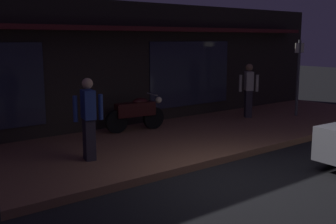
% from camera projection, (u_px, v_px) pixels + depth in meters
% --- Properties ---
extents(ground_plane, '(60.00, 60.00, 0.00)m').
position_uv_depth(ground_plane, '(240.00, 182.00, 7.64)').
color(ground_plane, black).
extents(sidewalk_slab, '(18.00, 4.00, 0.15)m').
position_uv_depth(sidewalk_slab, '(145.00, 146.00, 9.94)').
color(sidewalk_slab, brown).
rests_on(sidewalk_slab, ground_plane).
extents(storefront_building, '(18.00, 3.30, 3.60)m').
position_uv_depth(storefront_building, '(77.00, 66.00, 12.26)').
color(storefront_building, black).
rests_on(storefront_building, ground_plane).
extents(motorcycle, '(1.70, 0.55, 0.97)m').
position_uv_depth(motorcycle, '(136.00, 112.00, 11.17)').
color(motorcycle, black).
rests_on(motorcycle, sidewalk_slab).
extents(person_photographer, '(0.62, 0.42, 1.67)m').
position_uv_depth(person_photographer, '(88.00, 117.00, 8.40)').
color(person_photographer, '#28232D').
rests_on(person_photographer, sidewalk_slab).
extents(person_bystander, '(0.54, 0.44, 1.67)m').
position_uv_depth(person_bystander, '(249.00, 89.00, 13.05)').
color(person_bystander, '#28232D').
rests_on(person_bystander, sidewalk_slab).
extents(sign_post, '(0.44, 0.09, 2.40)m').
position_uv_depth(sign_post, '(298.00, 73.00, 13.25)').
color(sign_post, '#47474C').
rests_on(sign_post, sidewalk_slab).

